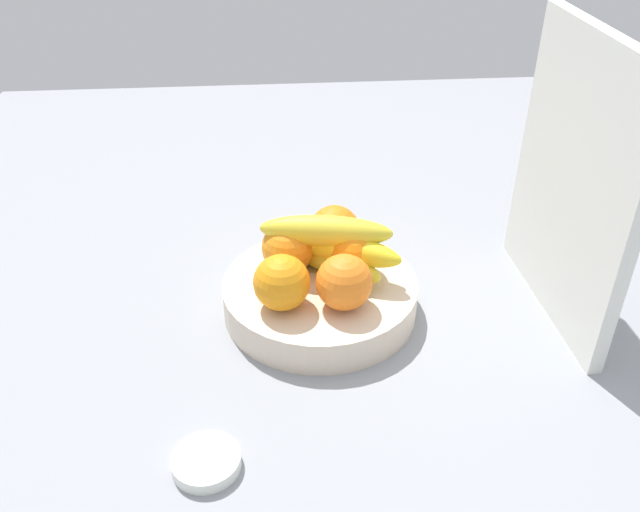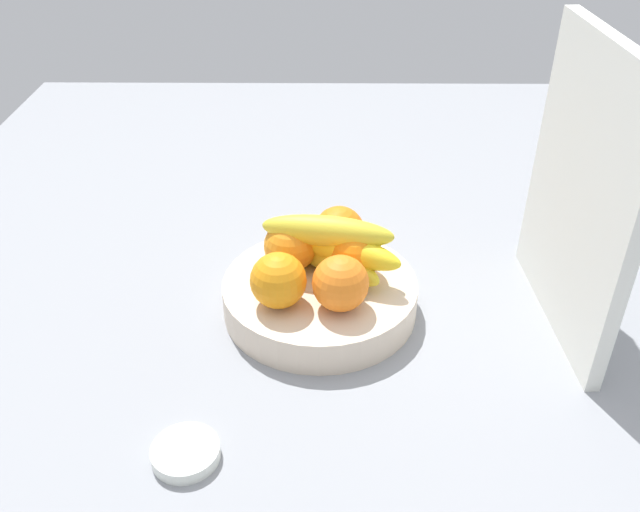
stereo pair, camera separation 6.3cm
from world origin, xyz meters
TOP-DOWN VIEW (x-y plane):
  - ground_plane at (0.00, 0.00)cm, footprint 180.00×140.00cm
  - fruit_bowl at (-2.15, -2.51)cm, footprint 25.28×25.28cm
  - orange_front_left at (2.41, -7.51)cm, footprint 6.94×6.94cm
  - orange_front_right at (2.95, 0.38)cm, footprint 6.94×6.94cm
  - orange_center at (-3.72, 1.95)cm, footprint 6.94×6.94cm
  - orange_back_left at (-8.92, -0.09)cm, footprint 6.94×6.94cm
  - orange_back_right at (-5.29, -6.41)cm, footprint 6.94×6.94cm
  - banana_bunch at (-4.35, -1.04)cm, footprint 14.48×18.63cm
  - cutting_board at (-1.22, 28.04)cm, footprint 28.05×3.09cm
  - jar_lid at (22.52, -16.02)cm, footprint 7.06×7.06cm

SIDE VIEW (x-z plane):
  - ground_plane at x=0.00cm, z-range -3.00..0.00cm
  - jar_lid at x=22.52cm, z-range 0.00..1.47cm
  - fruit_bowl at x=-2.15cm, z-range 0.00..4.53cm
  - orange_front_left at x=2.41cm, z-range 4.53..11.46cm
  - orange_front_right at x=2.95cm, z-range 4.53..11.46cm
  - orange_center at x=-3.72cm, z-range 4.53..11.46cm
  - orange_back_left at x=-8.92cm, z-range 4.53..11.46cm
  - orange_back_right at x=-5.29cm, z-range 4.53..11.46cm
  - banana_bunch at x=-4.35cm, z-range 4.53..12.93cm
  - cutting_board at x=-1.22cm, z-range 0.00..36.00cm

